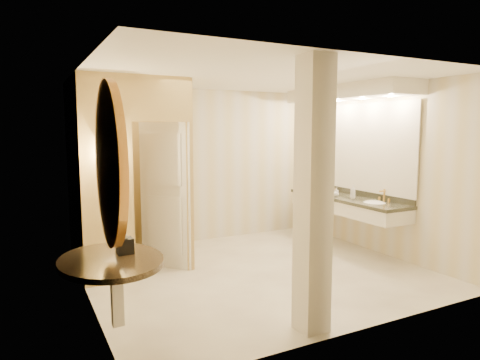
# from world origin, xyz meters

# --- Properties ---
(floor) EXTENTS (4.50, 4.50, 0.00)m
(floor) POSITION_xyz_m (0.00, 0.00, 0.00)
(floor) COLOR white
(floor) RESTS_ON ground
(ceiling) EXTENTS (4.50, 4.50, 0.00)m
(ceiling) POSITION_xyz_m (0.00, 0.00, 2.70)
(ceiling) COLOR white
(ceiling) RESTS_ON wall_back
(wall_back) EXTENTS (4.50, 0.02, 2.70)m
(wall_back) POSITION_xyz_m (0.00, 2.00, 1.35)
(wall_back) COLOR beige
(wall_back) RESTS_ON floor
(wall_front) EXTENTS (4.50, 0.02, 2.70)m
(wall_front) POSITION_xyz_m (0.00, -2.00, 1.35)
(wall_front) COLOR beige
(wall_front) RESTS_ON floor
(wall_left) EXTENTS (0.02, 4.00, 2.70)m
(wall_left) POSITION_xyz_m (-2.25, 0.00, 1.35)
(wall_left) COLOR beige
(wall_left) RESTS_ON floor
(wall_right) EXTENTS (0.02, 4.00, 2.70)m
(wall_right) POSITION_xyz_m (2.25, 0.00, 1.35)
(wall_right) COLOR beige
(wall_right) RESTS_ON floor
(toilet_closet) EXTENTS (1.50, 1.55, 2.70)m
(toilet_closet) POSITION_xyz_m (-1.14, 0.96, 1.39)
(toilet_closet) COLOR #D5BA6F
(toilet_closet) RESTS_ON floor
(wall_sconce) EXTENTS (0.14, 0.14, 0.42)m
(wall_sconce) POSITION_xyz_m (-1.93, 0.43, 1.73)
(wall_sconce) COLOR gold
(wall_sconce) RESTS_ON toilet_closet
(vanity) EXTENTS (0.75, 2.53, 2.09)m
(vanity) POSITION_xyz_m (1.98, 0.40, 1.63)
(vanity) COLOR silver
(vanity) RESTS_ON floor
(console_shelf) EXTENTS (1.12, 1.12, 2.01)m
(console_shelf) POSITION_xyz_m (-2.21, -1.31, 1.35)
(console_shelf) COLOR black
(console_shelf) RESTS_ON floor
(pillar) EXTENTS (0.28, 0.28, 2.70)m
(pillar) POSITION_xyz_m (-0.38, -1.76, 1.35)
(pillar) COLOR silver
(pillar) RESTS_ON floor
(tissue_box) EXTENTS (0.14, 0.14, 0.14)m
(tissue_box) POSITION_xyz_m (-2.09, -1.21, 0.95)
(tissue_box) COLOR black
(tissue_box) RESTS_ON console_shelf
(toilet) EXTENTS (0.56, 0.78, 0.71)m
(toilet) POSITION_xyz_m (-1.63, 1.44, 0.36)
(toilet) COLOR white
(toilet) RESTS_ON floor
(soap_bottle_a) EXTENTS (0.07, 0.08, 0.13)m
(soap_bottle_a) POSITION_xyz_m (1.91, 0.63, 0.94)
(soap_bottle_a) COLOR beige
(soap_bottle_a) RESTS_ON vanity
(soap_bottle_b) EXTENTS (0.11, 0.11, 0.11)m
(soap_bottle_b) POSITION_xyz_m (1.82, 0.52, 0.93)
(soap_bottle_b) COLOR silver
(soap_bottle_b) RESTS_ON vanity
(soap_bottle_c) EXTENTS (0.10, 0.10, 0.22)m
(soap_bottle_c) POSITION_xyz_m (1.91, 0.21, 0.99)
(soap_bottle_c) COLOR #C6B28C
(soap_bottle_c) RESTS_ON vanity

